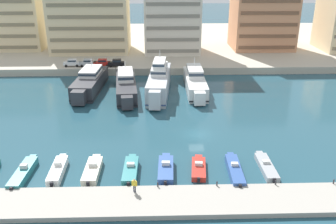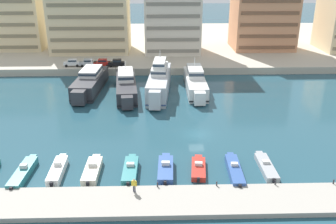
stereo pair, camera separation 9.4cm
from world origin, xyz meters
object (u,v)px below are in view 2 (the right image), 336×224
(motorboat_cream_center_left, at_px, (93,170))
(motorboat_grey_far_right, at_px, (266,167))
(motorboat_teal_left, at_px, (23,173))
(motorboat_blue_center_right, at_px, (166,169))
(motorboat_teal_center, at_px, (130,170))
(yacht_charcoal_left, at_px, (126,85))
(motorboat_white_mid_left, at_px, (58,170))
(motorboat_red_mid_right, at_px, (198,168))
(car_black_center_left, at_px, (117,63))
(yacht_silver_mid_left, at_px, (159,81))
(motorboat_blue_right, at_px, (235,170))
(yacht_white_center_left, at_px, (195,82))
(car_red_mid_left, at_px, (102,62))
(car_white_far_left, at_px, (72,62))
(yacht_charcoal_far_left, at_px, (90,82))
(car_silver_left, at_px, (88,62))
(pedestrian_near_edge, at_px, (134,184))

(motorboat_cream_center_left, xyz_separation_m, motorboat_grey_far_right, (23.36, 0.42, -0.11))
(motorboat_teal_left, height_order, motorboat_blue_center_right, motorboat_blue_center_right)
(motorboat_teal_center, bearing_deg, yacht_charcoal_left, 95.17)
(motorboat_white_mid_left, height_order, motorboat_blue_center_right, motorboat_white_mid_left)
(motorboat_red_mid_right, bearing_deg, car_black_center_left, 108.05)
(motorboat_white_mid_left, relative_size, motorboat_teal_center, 1.01)
(yacht_silver_mid_left, relative_size, motorboat_white_mid_left, 2.93)
(motorboat_cream_center_left, relative_size, motorboat_grey_far_right, 0.94)
(motorboat_teal_center, height_order, motorboat_blue_right, motorboat_teal_center)
(yacht_charcoal_left, relative_size, motorboat_teal_center, 2.80)
(yacht_charcoal_left, distance_m, motorboat_teal_left, 34.66)
(yacht_white_center_left, distance_m, motorboat_cream_center_left, 38.06)
(yacht_silver_mid_left, distance_m, motorboat_grey_far_right, 35.22)
(motorboat_teal_center, height_order, car_black_center_left, car_black_center_left)
(car_red_mid_left, bearing_deg, yacht_silver_mid_left, -47.86)
(car_white_far_left, distance_m, car_red_mid_left, 7.50)
(yacht_charcoal_far_left, relative_size, motorboat_teal_center, 2.69)
(yacht_white_center_left, height_order, car_silver_left, yacht_white_center_left)
(yacht_charcoal_far_left, distance_m, motorboat_cream_center_left, 35.07)
(yacht_charcoal_far_left, relative_size, car_white_far_left, 4.82)
(motorboat_white_mid_left, height_order, motorboat_red_mid_right, motorboat_white_mid_left)
(motorboat_blue_center_right, bearing_deg, car_black_center_left, 102.98)
(yacht_charcoal_left, bearing_deg, yacht_silver_mid_left, 0.88)
(yacht_charcoal_far_left, height_order, motorboat_blue_right, yacht_charcoal_far_left)
(yacht_charcoal_far_left, distance_m, motorboat_grey_far_right, 44.96)
(motorboat_white_mid_left, xyz_separation_m, motorboat_red_mid_right, (18.75, 0.21, -0.16))
(car_black_center_left, bearing_deg, motorboat_red_mid_right, -71.95)
(motorboat_blue_center_right, bearing_deg, car_red_mid_left, 106.91)
(motorboat_cream_center_left, bearing_deg, motorboat_blue_center_right, -1.10)
(motorboat_white_mid_left, xyz_separation_m, car_red_mid_left, (-0.37, 48.06, 2.17))
(motorboat_cream_center_left, bearing_deg, motorboat_red_mid_right, 1.14)
(motorboat_grey_far_right, bearing_deg, yacht_white_center_left, 100.81)
(yacht_charcoal_far_left, bearing_deg, motorboat_white_mid_left, -87.89)
(yacht_charcoal_far_left, relative_size, motorboat_red_mid_right, 3.05)
(motorboat_blue_right, distance_m, car_black_center_left, 52.62)
(yacht_white_center_left, xyz_separation_m, motorboat_teal_left, (-25.91, -34.43, -1.39))
(motorboat_white_mid_left, distance_m, motorboat_blue_right, 23.46)
(motorboat_cream_center_left, height_order, motorboat_blue_right, motorboat_cream_center_left)
(car_white_far_left, height_order, car_black_center_left, same)
(car_silver_left, distance_m, pedestrian_near_edge, 55.47)
(yacht_silver_mid_left, bearing_deg, motorboat_red_mid_right, -81.14)
(motorboat_teal_center, height_order, motorboat_grey_far_right, motorboat_teal_center)
(yacht_silver_mid_left, bearing_deg, car_black_center_left, 124.39)
(yacht_charcoal_far_left, height_order, motorboat_teal_center, yacht_charcoal_far_left)
(motorboat_cream_center_left, bearing_deg, yacht_charcoal_left, 86.32)
(motorboat_teal_left, relative_size, car_white_far_left, 2.04)
(yacht_silver_mid_left, height_order, motorboat_cream_center_left, yacht_silver_mid_left)
(motorboat_teal_left, height_order, car_white_far_left, car_white_far_left)
(motorboat_white_mid_left, bearing_deg, motorboat_red_mid_right, 0.63)
(yacht_charcoal_far_left, xyz_separation_m, motorboat_blue_center_right, (15.59, -34.73, -1.30))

